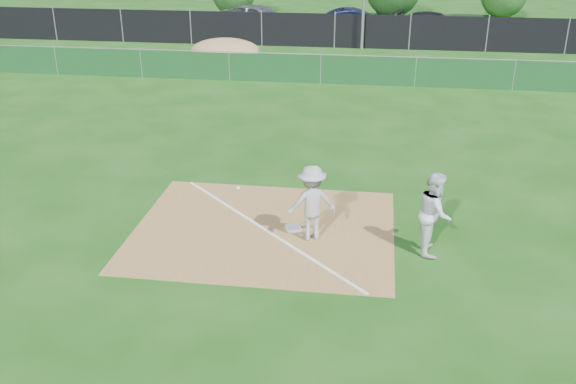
# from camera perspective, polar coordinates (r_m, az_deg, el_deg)

# --- Properties ---
(ground) EXTENTS (90.00, 90.00, 0.00)m
(ground) POSITION_cam_1_polar(r_m,az_deg,el_deg) (23.30, 1.73, 6.66)
(ground) COLOR #15460F
(ground) RESTS_ON ground
(infield_dirt) EXTENTS (6.00, 5.00, 0.02)m
(infield_dirt) POSITION_cam_1_polar(r_m,az_deg,el_deg) (15.00, -2.13, -3.34)
(infield_dirt) COLOR olive
(infield_dirt) RESTS_ON ground
(foul_line) EXTENTS (5.01, 5.01, 0.01)m
(foul_line) POSITION_cam_1_polar(r_m,az_deg,el_deg) (15.00, -2.13, -3.29)
(foul_line) COLOR white
(foul_line) RESTS_ON infield_dirt
(green_fence) EXTENTS (44.00, 0.05, 1.20)m
(green_fence) POSITION_cam_1_polar(r_m,az_deg,el_deg) (27.95, 2.92, 10.81)
(green_fence) COLOR #0F3717
(green_fence) RESTS_ON ground
(dirt_mound) EXTENTS (3.38, 2.60, 1.17)m
(dirt_mound) POSITION_cam_1_polar(r_m,az_deg,el_deg) (32.14, -5.60, 12.40)
(dirt_mound) COLOR #987349
(dirt_mound) RESTS_ON ground
(black_fence) EXTENTS (46.00, 0.04, 1.80)m
(black_fence) POSITION_cam_1_polar(r_m,az_deg,el_deg) (35.72, 4.17, 14.10)
(black_fence) COLOR black
(black_fence) RESTS_ON ground
(parking_lot) EXTENTS (46.00, 9.00, 0.01)m
(parking_lot) POSITION_cam_1_polar(r_m,az_deg,el_deg) (40.79, 4.66, 14.01)
(parking_lot) COLOR black
(parking_lot) RESTS_ON ground
(first_base) EXTENTS (0.44, 0.44, 0.07)m
(first_base) POSITION_cam_1_polar(r_m,az_deg,el_deg) (14.96, 0.50, -3.23)
(first_base) COLOR white
(first_base) RESTS_ON infield_dirt
(play_at_first) EXTENTS (2.27, 1.01, 1.75)m
(play_at_first) POSITION_cam_1_polar(r_m,az_deg,el_deg) (14.22, 2.11, -0.97)
(play_at_first) COLOR #A7A7AA
(play_at_first) RESTS_ON infield_dirt
(runner) EXTENTS (0.71, 0.91, 1.85)m
(runner) POSITION_cam_1_polar(r_m,az_deg,el_deg) (14.04, 12.90, -1.82)
(runner) COLOR silver
(runner) RESTS_ON ground
(car_left) EXTENTS (5.23, 3.65, 1.65)m
(car_left) POSITION_cam_1_polar(r_m,az_deg,el_deg) (40.67, -2.66, 15.22)
(car_left) COLOR #A9ACB1
(car_left) RESTS_ON parking_lot
(car_mid) EXTENTS (4.78, 2.16, 1.52)m
(car_mid) POSITION_cam_1_polar(r_m,az_deg,el_deg) (39.58, 6.05, 14.78)
(car_mid) COLOR black
(car_mid) RESTS_ON parking_lot
(car_right) EXTENTS (5.16, 3.29, 1.39)m
(car_right) POSITION_cam_1_polar(r_m,az_deg,el_deg) (39.71, 12.90, 14.27)
(car_right) COLOR black
(car_right) RESTS_ON parking_lot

